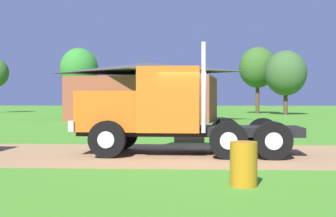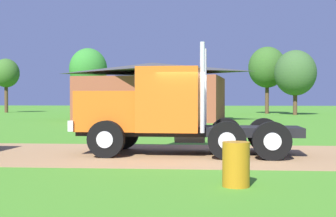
% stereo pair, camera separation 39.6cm
% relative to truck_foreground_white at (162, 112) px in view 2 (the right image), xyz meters
% --- Properties ---
extents(ground_plane, '(200.00, 200.00, 0.00)m').
position_rel_truck_foreground_white_xyz_m(ground_plane, '(1.19, -0.14, -1.30)').
color(ground_plane, '#458724').
extents(dirt_track, '(120.00, 5.84, 0.01)m').
position_rel_truck_foreground_white_xyz_m(dirt_track, '(1.19, -0.14, -1.30)').
color(dirt_track, '#A1794E').
rests_on(dirt_track, ground_plane).
extents(truck_foreground_white, '(7.01, 2.79, 3.38)m').
position_rel_truck_foreground_white_xyz_m(truck_foreground_white, '(0.00, 0.00, 0.00)').
color(truck_foreground_white, black).
rests_on(truck_foreground_white, ground_plane).
extents(steel_barrel, '(0.54, 0.54, 0.88)m').
position_rel_truck_foreground_white_xyz_m(steel_barrel, '(1.93, -5.10, -0.86)').
color(steel_barrel, '#B27214').
rests_on(steel_barrel, ground_plane).
extents(shed_building, '(12.52, 8.97, 4.65)m').
position_rel_truck_foreground_white_xyz_m(shed_building, '(-2.76, 21.89, 0.94)').
color(shed_building, brown).
rests_on(shed_building, ground_plane).
extents(tree_left, '(3.31, 3.31, 6.81)m').
position_rel_truck_foreground_white_xyz_m(tree_left, '(-23.45, 40.71, 3.64)').
color(tree_left, '#513823').
rests_on(tree_left, ground_plane).
extents(tree_mid, '(4.17, 4.17, 7.35)m').
position_rel_truck_foreground_white_xyz_m(tree_mid, '(-11.37, 34.83, 3.73)').
color(tree_mid, '#513823').
rests_on(tree_mid, ground_plane).
extents(tree_right, '(4.45, 4.45, 6.97)m').
position_rel_truck_foreground_white_xyz_m(tree_right, '(11.25, 34.97, 3.21)').
color(tree_right, '#513823').
rests_on(tree_right, ground_plane).
extents(tree_far_right, '(4.36, 4.36, 7.83)m').
position_rel_truck_foreground_white_xyz_m(tree_far_right, '(8.85, 39.08, 4.10)').
color(tree_far_right, '#513823').
rests_on(tree_far_right, ground_plane).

